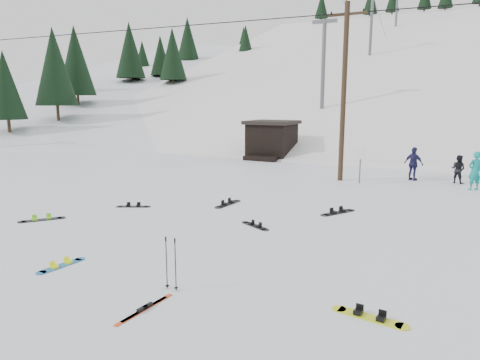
% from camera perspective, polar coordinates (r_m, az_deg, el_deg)
% --- Properties ---
extents(ground, '(200.00, 200.00, 0.00)m').
position_cam_1_polar(ground, '(12.00, -14.42, -9.96)').
color(ground, white).
rests_on(ground, ground).
extents(ski_slope, '(60.00, 85.24, 65.97)m').
position_cam_1_polar(ski_slope, '(65.74, 20.16, -4.46)').
color(ski_slope, white).
rests_on(ski_slope, ground).
extents(ridge_left, '(47.54, 95.03, 58.38)m').
position_cam_1_polar(ridge_left, '(72.81, -9.93, -1.76)').
color(ridge_left, white).
rests_on(ridge_left, ground).
extents(treeline_left, '(20.00, 64.00, 10.00)m').
position_cam_1_polar(treeline_left, '(63.90, -13.19, 6.42)').
color(treeline_left, black).
rests_on(treeline_left, ground).
extents(treeline_crest, '(50.00, 6.00, 10.00)m').
position_cam_1_polar(treeline_crest, '(94.68, 23.17, 7.06)').
color(treeline_crest, black).
rests_on(treeline_crest, ski_slope).
extents(utility_pole, '(2.00, 0.26, 9.00)m').
position_cam_1_polar(utility_pole, '(23.00, 13.67, 11.52)').
color(utility_pole, '#3A2819').
rests_on(utility_pole, ground).
extents(trail_sign, '(0.50, 0.09, 1.85)m').
position_cam_1_polar(trail_sign, '(22.51, 15.76, 2.76)').
color(trail_sign, '#595B60').
rests_on(trail_sign, ground).
extents(lift_hut, '(3.40, 4.10, 2.75)m').
position_cam_1_polar(lift_hut, '(31.96, 4.23, 5.43)').
color(lift_hut, black).
rests_on(lift_hut, ground).
extents(lift_tower_near, '(2.20, 0.36, 8.00)m').
position_cam_1_polar(lift_tower_near, '(40.19, 11.08, 15.54)').
color(lift_tower_near, '#595B60').
rests_on(lift_tower_near, ski_slope).
extents(lift_tower_mid, '(2.20, 0.36, 8.00)m').
position_cam_1_polar(lift_tower_mid, '(60.31, 17.13, 19.72)').
color(lift_tower_mid, '#595B60').
rests_on(lift_tower_mid, ski_slope).
extents(hero_snowboard, '(0.37, 1.34, 0.09)m').
position_cam_1_polar(hero_snowboard, '(11.95, -22.73, -10.44)').
color(hero_snowboard, '#1C6DB9').
rests_on(hero_snowboard, ground).
extents(hero_skis, '(0.20, 1.56, 0.08)m').
position_cam_1_polar(hero_skis, '(9.15, -12.57, -16.38)').
color(hero_skis, '#B43912').
rests_on(hero_skis, ground).
extents(ski_poles, '(0.33, 0.09, 1.20)m').
position_cam_1_polar(ski_poles, '(9.69, -9.19, -10.87)').
color(ski_poles, black).
rests_on(ski_poles, ground).
extents(board_scatter_a, '(1.26, 0.76, 0.10)m').
position_cam_1_polar(board_scatter_a, '(17.51, -14.03, -3.42)').
color(board_scatter_a, black).
rests_on(board_scatter_a, ground).
extents(board_scatter_b, '(0.42, 1.67, 0.12)m').
position_cam_1_polar(board_scatter_b, '(17.40, -1.62, -3.18)').
color(board_scatter_b, black).
rests_on(board_scatter_b, ground).
extents(board_scatter_c, '(1.06, 1.30, 0.11)m').
position_cam_1_polar(board_scatter_c, '(16.65, -24.90, -4.78)').
color(board_scatter_c, black).
rests_on(board_scatter_c, ground).
extents(board_scatter_d, '(1.22, 0.72, 0.09)m').
position_cam_1_polar(board_scatter_d, '(14.40, 2.02, -6.09)').
color(board_scatter_d, black).
rests_on(board_scatter_d, ground).
extents(board_scatter_e, '(1.50, 0.41, 0.11)m').
position_cam_1_polar(board_scatter_e, '(9.00, 16.88, -17.05)').
color(board_scatter_e, '#E5F61B').
rests_on(board_scatter_e, ground).
extents(board_scatter_f, '(0.98, 1.50, 0.12)m').
position_cam_1_polar(board_scatter_f, '(16.48, 12.92, -4.21)').
color(board_scatter_f, black).
rests_on(board_scatter_f, ground).
extents(skier_teal, '(0.80, 0.76, 1.83)m').
position_cam_1_polar(skier_teal, '(22.92, 28.82, 1.08)').
color(skier_teal, '#0E8E87').
rests_on(skier_teal, ground).
extents(skier_dark, '(0.86, 0.78, 1.45)m').
position_cam_1_polar(skier_dark, '(24.50, 27.07, 1.30)').
color(skier_dark, black).
rests_on(skier_dark, ground).
extents(skier_navy, '(1.12, 0.82, 1.77)m').
position_cam_1_polar(skier_navy, '(24.35, 22.14, 2.01)').
color(skier_navy, '#1C1B43').
rests_on(skier_navy, ground).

